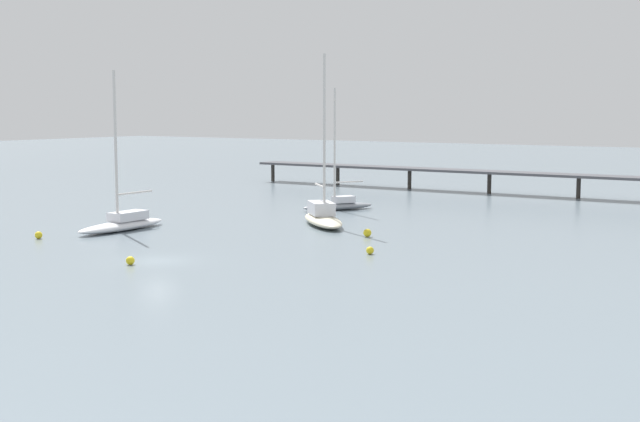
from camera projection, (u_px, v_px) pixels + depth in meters
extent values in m
plane|color=slate|center=(157.00, 261.00, 61.34)|extent=(400.00, 400.00, 0.00)
cube|color=#4C4C51|center=(490.00, 172.00, 109.45)|extent=(68.60, 4.07, 0.30)
cylinder|color=#38332D|center=(273.00, 173.00, 127.98)|extent=(0.50, 0.50, 2.49)
cylinder|color=#38332D|center=(338.00, 176.00, 121.85)|extent=(0.50, 0.50, 2.49)
cylinder|color=#38332D|center=(410.00, 179.00, 115.73)|extent=(0.50, 0.50, 2.49)
cylinder|color=#38332D|center=(489.00, 183.00, 109.61)|extent=(0.50, 0.50, 2.49)
cylinder|color=#38332D|center=(579.00, 188.00, 103.49)|extent=(0.50, 0.50, 2.49)
ellipsoid|color=gray|center=(338.00, 206.00, 91.98)|extent=(5.63, 7.75, 0.74)
cube|color=silver|center=(343.00, 199.00, 92.17)|extent=(2.25, 2.58, 0.68)
cylinder|color=silver|center=(335.00, 146.00, 91.09)|extent=(0.22, 0.22, 11.79)
cylinder|color=silver|center=(349.00, 182.00, 92.24)|extent=(1.84, 2.94, 0.17)
ellipsoid|color=beige|center=(323.00, 220.00, 79.99)|extent=(8.91, 8.88, 0.90)
cube|color=silver|center=(321.00, 208.00, 80.64)|extent=(3.85, 3.84, 1.15)
cylinder|color=silver|center=(324.00, 136.00, 78.63)|extent=(0.24, 0.24, 14.34)
cylinder|color=silver|center=(320.00, 186.00, 80.99)|extent=(2.80, 2.79, 0.19)
ellipsoid|color=white|center=(122.00, 226.00, 76.58)|extent=(2.63, 9.97, 0.82)
cube|color=silver|center=(128.00, 216.00, 77.16)|extent=(1.73, 3.62, 0.76)
cylinder|color=silver|center=(116.00, 147.00, 75.37)|extent=(0.24, 0.24, 12.85)
cylinder|color=silver|center=(135.00, 193.00, 77.66)|extent=(0.33, 4.30, 0.19)
sphere|color=yellow|center=(370.00, 250.00, 64.17)|extent=(0.56, 0.56, 0.56)
sphere|color=yellow|center=(130.00, 261.00, 59.82)|extent=(0.59, 0.59, 0.59)
sphere|color=yellow|center=(367.00, 233.00, 72.81)|extent=(0.66, 0.66, 0.66)
sphere|color=yellow|center=(39.00, 235.00, 71.73)|extent=(0.60, 0.60, 0.60)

